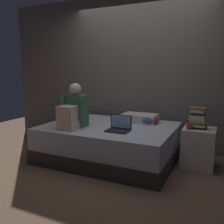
{
  "coord_description": "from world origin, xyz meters",
  "views": [
    {
      "loc": [
        1.42,
        -3.04,
        1.38
      ],
      "look_at": [
        -0.06,
        0.1,
        0.78
      ],
      "focal_mm": 39.44,
      "sensor_mm": 36.0,
      "label": 1
    }
  ],
  "objects_px": {
    "nightstand": "(198,148)",
    "pillow": "(140,118)",
    "bed": "(109,142)",
    "mug": "(189,126)",
    "person_sitting": "(73,111)",
    "book_stack": "(198,119)",
    "laptop": "(119,127)",
    "clothes_pile": "(150,120)"
  },
  "relations": [
    {
      "from": "nightstand",
      "to": "pillow",
      "type": "bearing_deg",
      "value": 167.03
    },
    {
      "from": "bed",
      "to": "mug",
      "type": "bearing_deg",
      "value": 5.31
    },
    {
      "from": "person_sitting",
      "to": "book_stack",
      "type": "height_order",
      "value": "person_sitting"
    },
    {
      "from": "bed",
      "to": "person_sitting",
      "type": "distance_m",
      "value": 0.76
    },
    {
      "from": "bed",
      "to": "book_stack",
      "type": "xyz_separation_m",
      "value": [
        1.27,
        0.22,
        0.44
      ]
    },
    {
      "from": "person_sitting",
      "to": "bed",
      "type": "bearing_deg",
      "value": 39.83
    },
    {
      "from": "laptop",
      "to": "pillow",
      "type": "distance_m",
      "value": 0.71
    },
    {
      "from": "laptop",
      "to": "pillow",
      "type": "height_order",
      "value": "laptop"
    },
    {
      "from": "mug",
      "to": "bed",
      "type": "bearing_deg",
      "value": -174.69
    },
    {
      "from": "bed",
      "to": "laptop",
      "type": "distance_m",
      "value": 0.5
    },
    {
      "from": "nightstand",
      "to": "laptop",
      "type": "distance_m",
      "value": 1.18
    },
    {
      "from": "mug",
      "to": "laptop",
      "type": "bearing_deg",
      "value": -157.59
    },
    {
      "from": "nightstand",
      "to": "clothes_pile",
      "type": "height_order",
      "value": "clothes_pile"
    },
    {
      "from": "person_sitting",
      "to": "clothes_pile",
      "type": "distance_m",
      "value": 1.22
    },
    {
      "from": "nightstand",
      "to": "clothes_pile",
      "type": "xyz_separation_m",
      "value": [
        -0.76,
        0.14,
        0.31
      ]
    },
    {
      "from": "bed",
      "to": "laptop",
      "type": "xyz_separation_m",
      "value": [
        0.28,
        -0.26,
        0.33
      ]
    },
    {
      "from": "bed",
      "to": "pillow",
      "type": "xyz_separation_m",
      "value": [
        0.34,
        0.45,
        0.34
      ]
    },
    {
      "from": "bed",
      "to": "nightstand",
      "type": "xyz_separation_m",
      "value": [
        1.3,
        0.23,
        0.02
      ]
    },
    {
      "from": "pillow",
      "to": "person_sitting",
      "type": "bearing_deg",
      "value": -133.49
    },
    {
      "from": "clothes_pile",
      "to": "person_sitting",
      "type": "bearing_deg",
      "value": -143.33
    },
    {
      "from": "pillow",
      "to": "bed",
      "type": "bearing_deg",
      "value": -126.98
    },
    {
      "from": "nightstand",
      "to": "pillow",
      "type": "height_order",
      "value": "pillow"
    },
    {
      "from": "person_sitting",
      "to": "clothes_pile",
      "type": "relative_size",
      "value": 2.51
    },
    {
      "from": "person_sitting",
      "to": "nightstand",
      "type": "bearing_deg",
      "value": 18.62
    },
    {
      "from": "laptop",
      "to": "book_stack",
      "type": "height_order",
      "value": "book_stack"
    },
    {
      "from": "laptop",
      "to": "person_sitting",
      "type": "bearing_deg",
      "value": -172.54
    },
    {
      "from": "nightstand",
      "to": "clothes_pile",
      "type": "bearing_deg",
      "value": 169.6
    },
    {
      "from": "laptop",
      "to": "mug",
      "type": "bearing_deg",
      "value": 22.41
    },
    {
      "from": "nightstand",
      "to": "laptop",
      "type": "bearing_deg",
      "value": -154.5
    },
    {
      "from": "bed",
      "to": "book_stack",
      "type": "distance_m",
      "value": 1.36
    },
    {
      "from": "pillow",
      "to": "clothes_pile",
      "type": "height_order",
      "value": "same"
    },
    {
      "from": "book_stack",
      "to": "person_sitting",
      "type": "bearing_deg",
      "value": -161.3
    },
    {
      "from": "pillow",
      "to": "clothes_pile",
      "type": "relative_size",
      "value": 2.15
    },
    {
      "from": "nightstand",
      "to": "laptop",
      "type": "xyz_separation_m",
      "value": [
        -1.02,
        -0.49,
        0.31
      ]
    },
    {
      "from": "book_stack",
      "to": "clothes_pile",
      "type": "height_order",
      "value": "book_stack"
    },
    {
      "from": "person_sitting",
      "to": "pillow",
      "type": "distance_m",
      "value": 1.12
    },
    {
      "from": "pillow",
      "to": "mug",
      "type": "xyz_separation_m",
      "value": [
        0.83,
        -0.34,
        0.01
      ]
    },
    {
      "from": "pillow",
      "to": "book_stack",
      "type": "xyz_separation_m",
      "value": [
        0.93,
        -0.23,
        0.11
      ]
    },
    {
      "from": "nightstand",
      "to": "mug",
      "type": "xyz_separation_m",
      "value": [
        -0.13,
        -0.12,
        0.33
      ]
    },
    {
      "from": "bed",
      "to": "person_sitting",
      "type": "relative_size",
      "value": 3.05
    },
    {
      "from": "book_stack",
      "to": "mug",
      "type": "xyz_separation_m",
      "value": [
        -0.1,
        -0.11,
        -0.1
      ]
    },
    {
      "from": "laptop",
      "to": "mug",
      "type": "xyz_separation_m",
      "value": [
        0.89,
        0.37,
        0.02
      ]
    }
  ]
}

